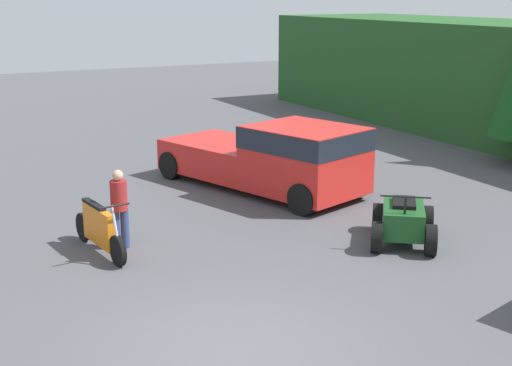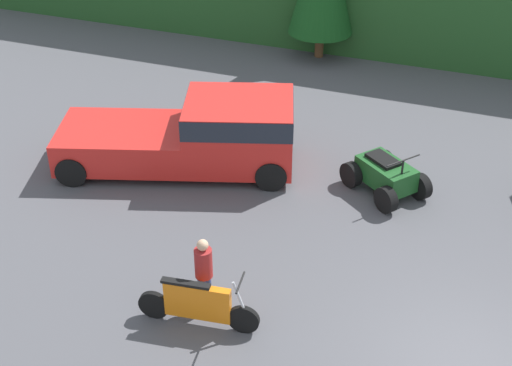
# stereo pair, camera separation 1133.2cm
# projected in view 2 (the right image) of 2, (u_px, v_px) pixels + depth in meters

# --- Properties ---
(pickup_truck_red) EXTENTS (6.26, 3.94, 1.85)m
(pickup_truck_red) POSITION_uv_depth(u_px,v_px,m) (201.00, 132.00, 17.76)
(pickup_truck_red) COLOR red
(pickup_truck_red) RESTS_ON ground_plane
(dirt_bike) EXTENTS (2.34, 0.60, 1.19)m
(dirt_bike) POSITION_uv_depth(u_px,v_px,m) (198.00, 304.00, 13.15)
(dirt_bike) COLOR black
(dirt_bike) RESTS_ON ground_plane
(quad_atv) EXTENTS (2.30, 2.18, 1.16)m
(quad_atv) POSITION_uv_depth(u_px,v_px,m) (385.00, 175.00, 17.02)
(quad_atv) COLOR black
(quad_atv) RESTS_ON ground_plane
(rider_person) EXTENTS (0.36, 0.36, 1.64)m
(rider_person) POSITION_uv_depth(u_px,v_px,m) (204.00, 272.00, 13.31)
(rider_person) COLOR navy
(rider_person) RESTS_ON ground_plane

